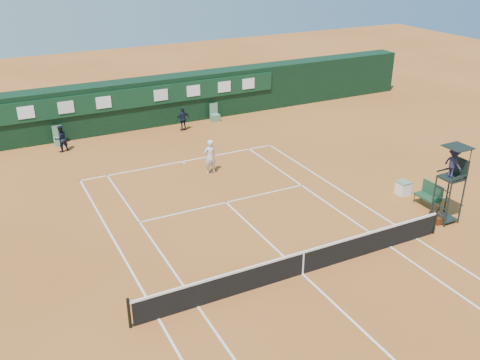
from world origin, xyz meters
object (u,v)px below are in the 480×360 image
tennis_net (303,262)px  umpire_chair (453,169)px  player (210,157)px  cooler (403,188)px  player_bench (430,194)px

tennis_net → umpire_chair: size_ratio=3.77×
tennis_net → player: player is taller
umpire_chair → cooler: size_ratio=5.30×
cooler → player: 9.60m
umpire_chair → cooler: umpire_chair is taller
player_bench → cooler: (-0.19, 1.46, -0.27)m
cooler → player_bench: bearing=-82.7°
player_bench → player: size_ratio=0.66×
umpire_chair → player: bearing=126.6°
umpire_chair → player_bench: bearing=71.7°
player → player_bench: bearing=127.5°
tennis_net → player_bench: bearing=13.6°
player_bench → cooler: player_bench is taller
umpire_chair → player_bench: 2.35m
tennis_net → cooler: tennis_net is taller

